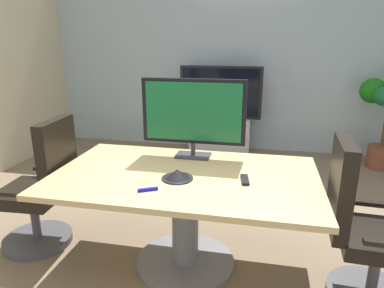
{
  "coord_description": "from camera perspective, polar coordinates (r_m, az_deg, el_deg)",
  "views": [
    {
      "loc": [
        0.47,
        -2.06,
        1.68
      ],
      "look_at": [
        -0.05,
        0.45,
        0.9
      ],
      "focal_mm": 32.32,
      "sensor_mm": 36.0,
      "label": 1
    }
  ],
  "objects": [
    {
      "name": "whiteboard_marker",
      "position": [
        2.24,
        -7.31,
        -7.44
      ],
      "size": [
        0.12,
        0.08,
        0.02
      ],
      "primitive_type": "cube",
      "rotation": [
        0.0,
        0.0,
        0.49
      ],
      "color": "#1919A5",
      "rests_on": "conference_table"
    },
    {
      "name": "conference_phone",
      "position": [
        2.4,
        -2.44,
        -5.08
      ],
      "size": [
        0.22,
        0.22,
        0.07
      ],
      "color": "black",
      "rests_on": "conference_table"
    },
    {
      "name": "potted_plant",
      "position": [
        5.18,
        29.0,
        4.64
      ],
      "size": [
        0.56,
        0.58,
        1.22
      ],
      "color": "brown",
      "rests_on": "ground"
    },
    {
      "name": "office_chair_right",
      "position": [
        2.55,
        26.41,
        -13.63
      ],
      "size": [
        0.61,
        0.59,
        1.09
      ],
      "rotation": [
        0.0,
        0.0,
        1.51
      ],
      "color": "#4C4C51",
      "rests_on": "ground"
    },
    {
      "name": "remote_control",
      "position": [
        2.4,
        8.71,
        -5.83
      ],
      "size": [
        0.07,
        0.18,
        0.02
      ],
      "primitive_type": "cube",
      "rotation": [
        0.0,
        0.0,
        0.14
      ],
      "color": "black",
      "rests_on": "conference_table"
    },
    {
      "name": "wall_display_unit",
      "position": [
        5.23,
        4.64,
        3.22
      ],
      "size": [
        1.2,
        0.36,
        1.31
      ],
      "color": "#B7BABC",
      "rests_on": "ground"
    },
    {
      "name": "tv_monitor",
      "position": [
        2.77,
        0.21,
        5.02
      ],
      "size": [
        0.84,
        0.18,
        0.64
      ],
      "color": "#333338",
      "rests_on": "conference_table"
    },
    {
      "name": "ground_plane",
      "position": [
        2.69,
        -0.96,
        -21.54
      ],
      "size": [
        7.69,
        7.69,
        0.0
      ],
      "primitive_type": "plane",
      "color": "#7A664C"
    },
    {
      "name": "wall_back_glass_partition",
      "position": [
        5.43,
        7.02,
        13.45
      ],
      "size": [
        5.79,
        0.1,
        2.72
      ],
      "primitive_type": "cube",
      "color": "#9EB2B7",
      "rests_on": "ground"
    },
    {
      "name": "conference_table",
      "position": [
        2.57,
        -1.16,
        -8.95
      ],
      "size": [
        1.89,
        1.13,
        0.75
      ],
      "color": "tan",
      "rests_on": "ground"
    },
    {
      "name": "office_chair_left",
      "position": [
        3.11,
        -23.46,
        -7.68
      ],
      "size": [
        0.61,
        0.59,
        1.09
      ],
      "rotation": [
        0.0,
        0.0,
        -1.51
      ],
      "color": "#4C4C51",
      "rests_on": "ground"
    }
  ]
}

